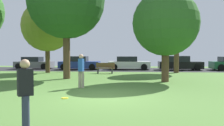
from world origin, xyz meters
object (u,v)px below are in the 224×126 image
object	(u,v)px
parked_car_white	(129,64)
parked_car_black	(180,64)
maple_tree_near	(47,26)
person_thrower	(25,92)
oak_tree_center	(66,0)
birch_tree_lone	(177,21)
oak_tree_right	(166,23)
frisbee_disc	(65,98)
street_lamp_post	(66,47)
parked_car_grey	(34,63)
parked_car_blue	(79,63)
person_bystander	(81,69)
park_bench	(105,68)

from	to	relation	value
parked_car_white	parked_car_black	distance (m)	5.21
maple_tree_near	parked_car_black	world-z (taller)	maple_tree_near
person_thrower	oak_tree_center	bearing A→B (deg)	65.84
birch_tree_lone	oak_tree_right	xyz separation A→B (m)	(-1.93, -6.73, -1.02)
frisbee_disc	parked_car_white	bearing A→B (deg)	81.89
birch_tree_lone	oak_tree_center	world-z (taller)	oak_tree_center
oak_tree_right	oak_tree_center	bearing A→B (deg)	169.32
birch_tree_lone	street_lamp_post	xyz separation A→B (m)	(-9.89, -0.07, -2.30)
maple_tree_near	frisbee_disc	bearing A→B (deg)	-67.55
oak_tree_right	maple_tree_near	bearing A→B (deg)	147.66
parked_car_grey	parked_car_white	world-z (taller)	parked_car_white
parked_car_grey	street_lamp_post	distance (m)	6.53
parked_car_blue	parked_car_black	size ratio (longest dim) A/B	0.97
oak_tree_center	person_bystander	size ratio (longest dim) A/B	4.70
maple_tree_near	parked_car_white	xyz separation A→B (m)	(7.12, 4.48, -3.46)
parked_car_black	street_lamp_post	world-z (taller)	street_lamp_post
birch_tree_lone	person_thrower	size ratio (longest dim) A/B	4.07
frisbee_disc	birch_tree_lone	bearing A→B (deg)	62.32
oak_tree_center	street_lamp_post	xyz separation A→B (m)	(-1.55, 5.45, -3.03)
frisbee_disc	parked_car_grey	size ratio (longest dim) A/B	0.07
birch_tree_lone	park_bench	bearing A→B (deg)	-168.89
maple_tree_near	person_bystander	distance (m)	10.59
parked_car_grey	street_lamp_post	world-z (taller)	street_lamp_post
birch_tree_lone	parked_car_blue	size ratio (longest dim) A/B	1.56
oak_tree_right	park_bench	size ratio (longest dim) A/B	3.46
park_bench	street_lamp_post	xyz separation A→B (m)	(-3.71, 1.14, 1.79)
oak_tree_right	parked_car_white	bearing A→B (deg)	102.38
birch_tree_lone	maple_tree_near	bearing A→B (deg)	-176.13
birch_tree_lone	parked_car_white	distance (m)	6.85
person_thrower	oak_tree_right	bearing A→B (deg)	30.38
parked_car_blue	park_bench	distance (m)	5.66
parked_car_blue	park_bench	world-z (taller)	parked_car_blue
birch_tree_lone	park_bench	xyz separation A→B (m)	(-6.18, -1.21, -4.09)
parked_car_blue	maple_tree_near	bearing A→B (deg)	-114.66
birch_tree_lone	parked_car_black	size ratio (longest dim) A/B	1.51
oak_tree_right	maple_tree_near	world-z (taller)	maple_tree_near
frisbee_disc	parked_car_blue	bearing A→B (deg)	100.38
maple_tree_near	street_lamp_post	distance (m)	2.45
person_thrower	parked_car_blue	bearing A→B (deg)	64.25
birch_tree_lone	person_bystander	size ratio (longest dim) A/B	3.89
parked_car_black	frisbee_disc	bearing A→B (deg)	-115.24
parked_car_white	street_lamp_post	world-z (taller)	street_lamp_post
frisbee_disc	parked_car_white	size ratio (longest dim) A/B	0.06
oak_tree_right	parked_car_white	world-z (taller)	oak_tree_right
parked_car_white	park_bench	size ratio (longest dim) A/B	2.69
parked_car_blue	parked_car_black	xyz separation A→B (m)	(10.41, 0.07, 0.01)
maple_tree_near	frisbee_disc	distance (m)	13.27
person_thrower	person_bystander	distance (m)	6.61
parked_car_blue	oak_tree_center	bearing A→B (deg)	-83.03
person_bystander	oak_tree_right	bearing A→B (deg)	-51.23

